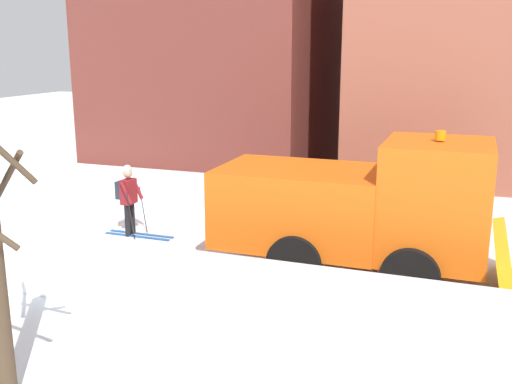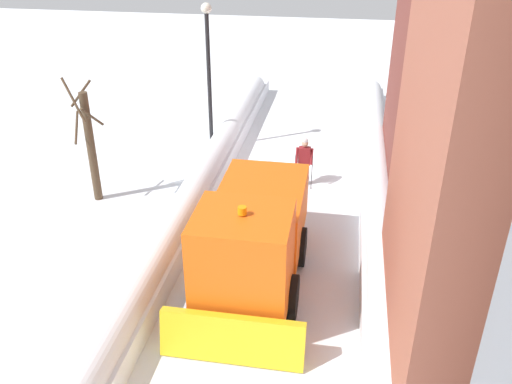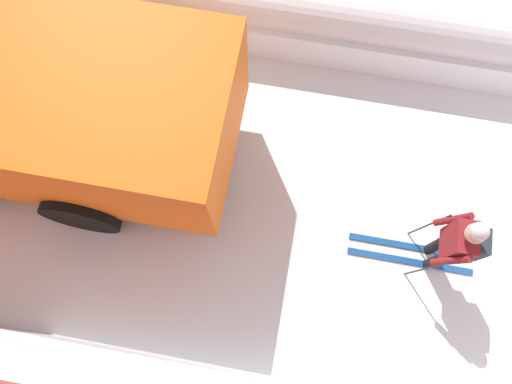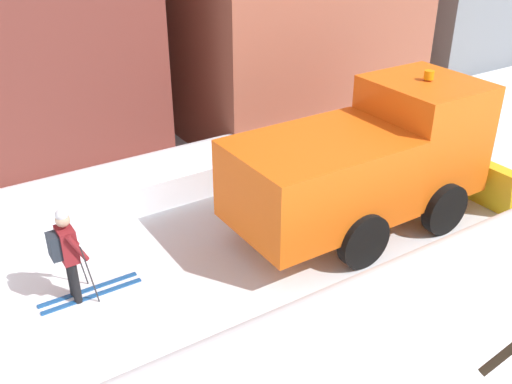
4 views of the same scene
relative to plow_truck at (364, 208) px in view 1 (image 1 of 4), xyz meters
The scene contains 7 objects.
ground_plane 2.03m from the plow_truck, 105.44° to the left, with size 80.00×80.00×0.00m, color white.
snowbank_left 3.73m from the plow_truck, 158.07° to the left, with size 1.10×36.00×1.15m.
snowbank_right 3.09m from the plow_truck, 27.37° to the left, with size 1.10×36.00×1.09m.
building_brick_near 10.35m from the plow_truck, 141.69° to the right, with size 8.37×7.04×9.17m.
plow_truck is the anchor object (origin of this frame).
skier 6.08m from the plow_truck, 97.46° to the right, with size 0.62×1.80×1.81m.
traffic_light_pole 7.08m from the plow_truck, 123.32° to the right, with size 0.28×0.42×4.67m.
Camera 1 is at (12.13, 10.58, 4.68)m, focal length 42.05 mm.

